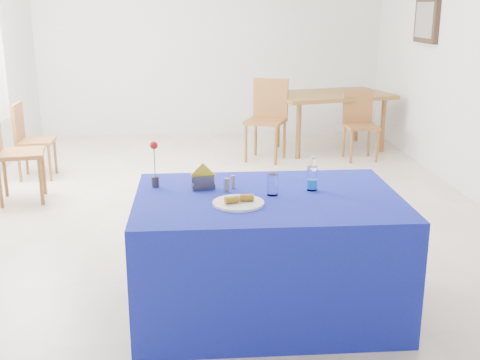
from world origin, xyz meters
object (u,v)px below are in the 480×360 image
at_px(plate, 238,203).
at_px(chair_bg_right, 360,120).
at_px(chair_win_b, 28,135).
at_px(chair_bg_left, 268,113).
at_px(chair_win_a, 9,146).
at_px(water_bottle, 312,179).
at_px(oak_table, 330,99).
at_px(blue_table, 267,254).

bearing_deg(plate, chair_bg_right, 65.54).
bearing_deg(chair_win_b, chair_bg_left, -77.53).
bearing_deg(chair_win_b, chair_bg_right, -82.62).
distance_m(chair_bg_right, chair_win_a, 4.11).
distance_m(chair_bg_left, chair_win_b, 2.83).
bearing_deg(plate, water_bottle, 27.23).
height_order(water_bottle, chair_win_b, water_bottle).
xyz_separation_m(plate, oak_table, (1.55, 4.49, -0.09)).
relative_size(chair_bg_right, chair_win_a, 0.87).
distance_m(water_bottle, oak_table, 4.38).
height_order(chair_bg_right, chair_win_b, chair_bg_right).
xyz_separation_m(oak_table, chair_bg_left, (-0.88, -0.44, -0.10)).
bearing_deg(chair_win_a, chair_bg_left, -69.86).
bearing_deg(chair_bg_left, chair_win_b, -142.02).
relative_size(chair_bg_right, chair_win_b, 1.00).
distance_m(plate, oak_table, 4.75).
distance_m(chair_bg_left, chair_win_a, 3.10).
relative_size(plate, water_bottle, 1.40).
xyz_separation_m(chair_bg_left, chair_win_a, (-2.70, -1.53, -0.01)).
height_order(chair_win_a, chair_win_b, chair_win_a).
distance_m(water_bottle, chair_bg_left, 3.82).
relative_size(oak_table, chair_bg_right, 1.98).
bearing_deg(chair_win_a, chair_win_b, -6.35).
xyz_separation_m(blue_table, chair_bg_left, (0.48, 3.90, 0.20)).
distance_m(blue_table, water_bottle, 0.54).
height_order(blue_table, chair_win_b, chair_win_b).
xyz_separation_m(water_bottle, chair_win_b, (-2.55, 3.12, -0.34)).
distance_m(blue_table, chair_bg_right, 4.15).
height_order(plate, chair_bg_right, chair_bg_right).
relative_size(water_bottle, chair_win_b, 0.25).
height_order(chair_bg_left, chair_win_b, chair_bg_left).
height_order(water_bottle, chair_bg_left, chair_bg_left).
distance_m(blue_table, chair_bg_left, 3.93).
distance_m(plate, chair_win_a, 3.24).
distance_m(plate, chair_bg_right, 4.38).
relative_size(water_bottle, chair_bg_right, 0.25).
bearing_deg(water_bottle, chair_bg_right, 70.37).
distance_m(blue_table, chair_win_b, 3.93).
relative_size(chair_bg_left, chair_bg_right, 1.17).
bearing_deg(chair_win_b, water_bottle, -142.25).
relative_size(chair_bg_left, chair_win_b, 1.18).
distance_m(oak_table, chair_bg_left, 0.99).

